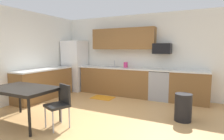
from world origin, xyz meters
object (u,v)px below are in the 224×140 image
object	(u,v)px
refrigerator	(75,66)
chair_near_table	(60,102)
dining_table	(23,90)
kettle	(126,65)
oven_range	(160,85)
microwave	(162,49)
trash_bin	(183,107)

from	to	relation	value
refrigerator	chair_near_table	xyz separation A→B (m)	(1.84, -2.87, -0.42)
dining_table	kettle	world-z (taller)	kettle
oven_range	microwave	xyz separation A→B (m)	(-0.00, 0.10, 1.11)
oven_range	dining_table	xyz separation A→B (m)	(-2.20, -3.13, 0.24)
kettle	refrigerator	bearing A→B (deg)	-176.32
chair_near_table	trash_bin	world-z (taller)	chair_near_table
kettle	dining_table	bearing A→B (deg)	-107.64
microwave	refrigerator	bearing A→B (deg)	-176.79
microwave	kettle	xyz separation A→B (m)	(-1.18, -0.05, -0.55)
microwave	chair_near_table	bearing A→B (deg)	-114.06
microwave	dining_table	bearing A→B (deg)	-124.19
refrigerator	kettle	size ratio (longest dim) A/B	9.29
trash_bin	chair_near_table	bearing A→B (deg)	-146.78
refrigerator	chair_near_table	size ratio (longest dim) A/B	2.19
chair_near_table	kettle	world-z (taller)	kettle
dining_table	trash_bin	distance (m)	3.43
microwave	dining_table	world-z (taller)	microwave
oven_range	chair_near_table	bearing A→B (deg)	-114.78
refrigerator	oven_range	xyz separation A→B (m)	(3.21, 0.08, -0.47)
microwave	kettle	bearing A→B (deg)	-177.58
refrigerator	trash_bin	size ratio (longest dim) A/B	3.10
dining_table	chair_near_table	size ratio (longest dim) A/B	1.65
microwave	chair_near_table	size ratio (longest dim) A/B	0.64
chair_near_table	trash_bin	xyz separation A→B (m)	(2.17, 1.42, -0.20)
dining_table	chair_near_table	distance (m)	0.88
oven_range	trash_bin	bearing A→B (deg)	-62.09
oven_range	kettle	size ratio (longest dim) A/B	4.55
microwave	trash_bin	xyz separation A→B (m)	(0.81, -1.63, -1.27)
dining_table	kettle	xyz separation A→B (m)	(1.01, 3.18, 0.32)
oven_range	microwave	world-z (taller)	microwave
trash_bin	kettle	bearing A→B (deg)	141.64
dining_table	oven_range	bearing A→B (deg)	54.97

